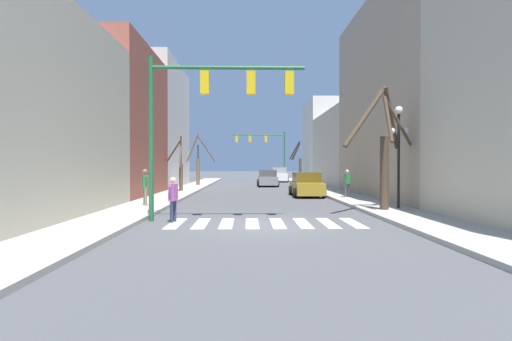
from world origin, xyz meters
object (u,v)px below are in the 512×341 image
Objects in this scene: traffic_signal_far at (265,144)px; street_lamp_right_corner at (399,136)px; traffic_signal_near at (208,100)px; street_tree_right_mid at (198,163)px; car_driving_away_lane at (306,185)px; street_tree_right_near at (298,163)px; pedestrian_on_right_sidewalk at (347,181)px; pedestrian_waiting_at_curb at (145,184)px; street_tree_left_near at (179,168)px; street_tree_left_mid at (383,149)px; pedestrian_crossing_street at (173,196)px; car_at_intersection at (268,179)px; car_parked_right_mid at (279,175)px.

traffic_signal_far is 33.99m from street_lamp_right_corner.
traffic_signal_near reaches higher than street_tree_right_mid.
car_driving_away_lane is 22.47m from street_tree_right_near.
pedestrian_on_right_sidewalk is (3.75, -27.62, -3.62)m from traffic_signal_far.
street_tree_right_near reaches higher than street_lamp_right_corner.
street_tree_left_near reaches higher than pedestrian_waiting_at_curb.
street_tree_right_mid is 0.92× the size of street_tree_left_mid.
street_tree_right_near is (11.02, 9.83, 0.08)m from street_tree_right_mid.
traffic_signal_far is 14.73m from street_tree_right_mid.
street_tree_left_near is (-2.45, 15.59, 0.89)m from pedestrian_crossing_street.
pedestrian_on_right_sidewalk is 1.00× the size of pedestrian_crossing_street.
traffic_signal_near is 34.70m from street_tree_right_near.
street_tree_left_mid is at bearing -169.91° from car_at_intersection.
traffic_signal_far is at bearing 33.50° from car_parked_right_mid.
street_lamp_right_corner is at bearing -82.33° from traffic_signal_far.
street_tree_left_near is at bearing 140.95° from car_at_intersection.
pedestrian_crossing_street is (-6.57, -11.75, 0.22)m from car_driving_away_lane.
car_parked_right_mid is at bearing 64.59° from street_tree_left_near.
street_tree_left_mid is (1.99, -31.92, 1.92)m from car_parked_right_mid.
street_tree_left_near reaches higher than pedestrian_on_right_sidewalk.
traffic_signal_near is 1.23× the size of street_tree_right_mid.
pedestrian_waiting_at_curb is (-6.82, -19.77, 0.42)m from car_at_intersection.
car_parked_right_mid is 2.59× the size of pedestrian_on_right_sidewalk.
street_lamp_right_corner reaches higher than pedestrian_crossing_street.
car_driving_away_lane is 9.87m from street_tree_left_near.
car_at_intersection is 22.21m from street_tree_left_mid.
traffic_signal_near is 6.40m from pedestrian_waiting_at_curb.
car_at_intersection is at bearing 100.09° from street_tree_left_mid.
street_lamp_right_corner is 10.27m from pedestrian_crossing_street.
street_tree_left_near is at bearing -92.16° from street_tree_right_mid.
pedestrian_on_right_sidewalk is at bearing 150.34° from pedestrian_crossing_street.
pedestrian_on_right_sidewalk is (4.01, -15.04, 0.38)m from car_at_intersection.
traffic_signal_near is at bearing -102.75° from street_tree_right_near.
street_lamp_right_corner is 2.64× the size of pedestrian_waiting_at_curb.
street_tree_right_mid is (-11.57, 20.95, -1.12)m from street_lamp_right_corner.
pedestrian_crossing_street is (-1.25, -0.26, -3.48)m from traffic_signal_near.
pedestrian_crossing_street is at bearing -168.27° from traffic_signal_near.
street_tree_left_near is at bearing 103.56° from traffic_signal_near.
car_parked_right_mid is at bearing -115.44° from pedestrian_on_right_sidewalk.
street_tree_left_near is at bearing -22.72° from pedestrian_waiting_at_curb.
car_parked_right_mid is at bearing 49.90° from street_tree_right_mid.
street_tree_left_near is 0.77× the size of street_tree_left_mid.
traffic_signal_near is at bearing -162.47° from street_tree_left_mid.
traffic_signal_near is 24.59m from car_at_intersection.
street_lamp_right_corner is (8.19, 3.00, -1.09)m from traffic_signal_near.
traffic_signal_far is 25.53m from car_driving_away_lane.
street_tree_left_mid is (-0.38, -31.48, 0.44)m from street_tree_right_near.
car_at_intersection is at bearing -105.33° from pedestrian_on_right_sidewalk.
street_tree_left_mid is at bearing -84.01° from traffic_signal_far.
pedestrian_on_right_sidewalk is 18.44m from street_tree_right_mid.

